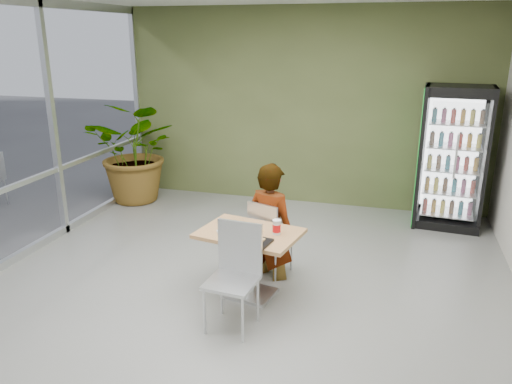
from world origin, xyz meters
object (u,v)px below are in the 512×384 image
seated_woman (271,232)px  potted_plant (138,152)px  chair_far (267,233)px  chair_near (236,267)px  soda_cup (277,227)px  dining_table (250,250)px  beverage_fridge (453,158)px  cafeteria_tray (248,242)px

seated_woman → potted_plant: (-2.85, 2.08, 0.33)m
chair_far → chair_near: bearing=108.5°
potted_plant → chair_far: bearing=-36.9°
seated_woman → soda_cup: (0.20, -0.55, 0.29)m
dining_table → chair_far: bearing=83.7°
dining_table → beverage_fridge: size_ratio=0.56×
chair_far → potted_plant: bearing=-16.9°
chair_near → potted_plant: potted_plant is taller
chair_far → beverage_fridge: 3.24m
cafeteria_tray → potted_plant: bearing=134.1°
potted_plant → dining_table: bearing=-43.7°
chair_near → potted_plant: size_ratio=0.60×
potted_plant → beverage_fridge: bearing=2.7°
chair_near → seated_woman: 1.12m
cafeteria_tray → potted_plant: (-2.84, 2.93, 0.10)m
soda_cup → beverage_fridge: 3.47m
seated_woman → soda_cup: bearing=130.2°
potted_plant → seated_woman: bearing=-36.1°
soda_cup → potted_plant: (-3.05, 2.63, 0.04)m
chair_near → seated_woman: bearing=91.9°
beverage_fridge → potted_plant: 5.00m
dining_table → seated_woman: size_ratio=0.69×
dining_table → beverage_fridge: 3.67m
seated_woman → beverage_fridge: bearing=-112.7°
chair_far → seated_woman: bearing=-109.0°
chair_far → potted_plant: (-2.82, 2.12, 0.32)m
dining_table → chair_near: chair_near is taller
chair_far → seated_woman: 0.05m
soda_cup → potted_plant: potted_plant is taller
dining_table → potted_plant: (-2.76, 2.64, 0.33)m
chair_far → soda_cup: bearing=134.8°
beverage_fridge → dining_table: bearing=-122.9°
soda_cup → dining_table: bearing=-178.4°
dining_table → chair_far: 0.52m
dining_table → cafeteria_tray: 0.37m
soda_cup → potted_plant: 4.03m
chair_far → beverage_fridge: beverage_fridge is taller
dining_table → chair_near: 0.56m
chair_far → soda_cup: chair_far is taller
seated_woman → cafeteria_tray: size_ratio=3.93×
dining_table → potted_plant: bearing=136.3°
seated_woman → soda_cup: size_ratio=10.47×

